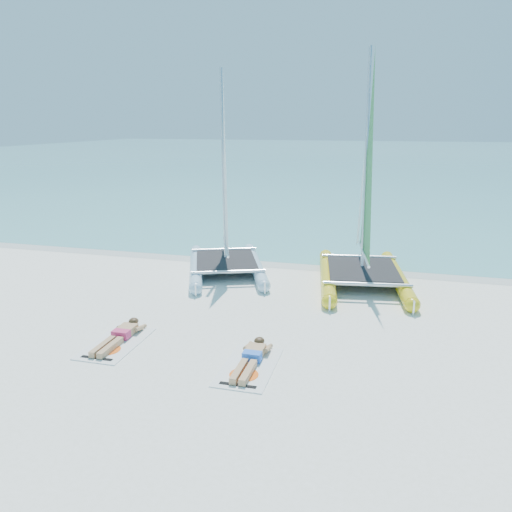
{
  "coord_description": "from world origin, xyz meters",
  "views": [
    {
      "loc": [
        2.74,
        -10.52,
        4.65
      ],
      "look_at": [
        -0.38,
        1.2,
        1.37
      ],
      "focal_mm": 35.0,
      "sensor_mm": 36.0,
      "label": 1
    }
  ],
  "objects": [
    {
      "name": "catamaran_blue",
      "position": [
        -2.15,
        4.1,
        1.94
      ],
      "size": [
        3.85,
        5.27,
        6.51
      ],
      "rotation": [
        0.0,
        0.0,
        0.37
      ],
      "color": "silver",
      "rests_on": "ground"
    },
    {
      "name": "towel_a",
      "position": [
        -2.74,
        -1.71,
        0.01
      ],
      "size": [
        1.0,
        1.85,
        0.02
      ],
      "primitive_type": "cube",
      "color": "white",
      "rests_on": "ground"
    },
    {
      "name": "towel_b",
      "position": [
        0.33,
        -2.0,
        0.01
      ],
      "size": [
        1.0,
        1.85,
        0.02
      ],
      "primitive_type": "cube",
      "color": "white",
      "rests_on": "ground"
    },
    {
      "name": "sea",
      "position": [
        0.0,
        63.0,
        0.01
      ],
      "size": [
        140.0,
        115.0,
        0.01
      ],
      "primitive_type": "cube",
      "color": "#7DD1CC",
      "rests_on": "ground"
    },
    {
      "name": "catamaran_yellow",
      "position": [
        2.08,
        4.47,
        2.21
      ],
      "size": [
        3.18,
        5.65,
        7.02
      ],
      "rotation": [
        0.0,
        0.0,
        0.15
      ],
      "color": "yellow",
      "rests_on": "ground"
    },
    {
      "name": "sunbather_a",
      "position": [
        -2.74,
        -1.52,
        0.12
      ],
      "size": [
        0.37,
        1.73,
        0.26
      ],
      "color": "tan",
      "rests_on": "towel_a"
    },
    {
      "name": "ground",
      "position": [
        0.0,
        0.0,
        0.0
      ],
      "size": [
        140.0,
        140.0,
        0.0
      ],
      "primitive_type": "plane",
      "color": "white",
      "rests_on": "ground"
    },
    {
      "name": "wet_sand_strip",
      "position": [
        0.0,
        5.5,
        0.0
      ],
      "size": [
        140.0,
        1.4,
        0.01
      ],
      "primitive_type": "cube",
      "color": "silver",
      "rests_on": "ground"
    },
    {
      "name": "sunbather_b",
      "position": [
        0.33,
        -1.81,
        0.12
      ],
      "size": [
        0.37,
        1.73,
        0.26
      ],
      "color": "tan",
      "rests_on": "towel_b"
    }
  ]
}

